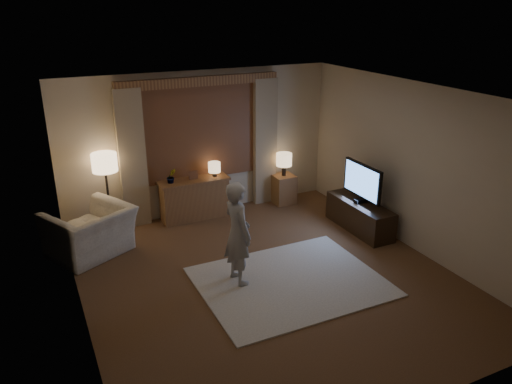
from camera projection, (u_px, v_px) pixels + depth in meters
room at (254, 180)px, 7.04m from camera, size 5.04×5.54×2.64m
rug at (290, 282)px, 7.01m from camera, size 2.50×2.00×0.02m
sideboard at (195, 200)px, 8.98m from camera, size 1.20×0.40×0.70m
picture_frame at (193, 176)px, 8.82m from camera, size 0.16×0.02×0.20m
plant at (171, 177)px, 8.64m from camera, size 0.17×0.13×0.30m
table_lamp_sideboard at (214, 168)px, 8.94m from camera, size 0.22×0.22×0.30m
floor_lamp at (105, 167)px, 8.08m from camera, size 0.41×0.41×1.41m
armchair at (90, 232)px, 7.66m from camera, size 1.50×1.44×0.75m
side_table at (283, 189)px, 9.69m from camera, size 0.40×0.40×0.56m
table_lamp_side at (284, 160)px, 9.48m from camera, size 0.30×0.30×0.44m
tv_stand at (360, 216)px, 8.55m from camera, size 0.45×1.40×0.50m
tv at (362, 182)px, 8.33m from camera, size 0.23×0.94×0.68m
person at (238, 233)px, 6.76m from camera, size 0.40×0.56×1.47m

